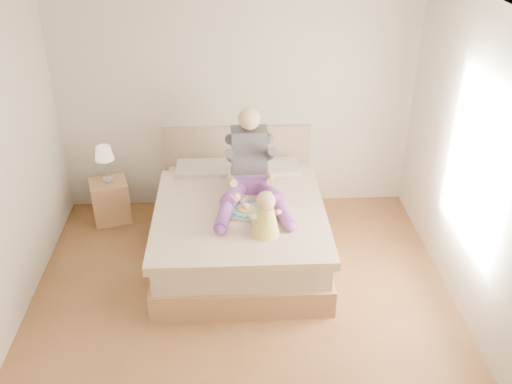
{
  "coord_description": "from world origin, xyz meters",
  "views": [
    {
      "loc": [
        -0.07,
        -3.94,
        3.57
      ],
      "look_at": [
        0.17,
        0.99,
        0.75
      ],
      "focal_mm": 40.0,
      "sensor_mm": 36.0,
      "label": 1
    }
  ],
  "objects_px": {
    "bed": "(240,224)",
    "adult": "(250,171)",
    "nightstand": "(110,201)",
    "baby": "(265,217)",
    "tray": "(255,209)"
  },
  "relations": [
    {
      "from": "bed",
      "to": "baby",
      "type": "bearing_deg",
      "value": -70.16
    },
    {
      "from": "nightstand",
      "to": "baby",
      "type": "relative_size",
      "value": 1.11
    },
    {
      "from": "bed",
      "to": "baby",
      "type": "height_order",
      "value": "baby"
    },
    {
      "from": "bed",
      "to": "adult",
      "type": "distance_m",
      "value": 0.58
    },
    {
      "from": "baby",
      "to": "tray",
      "type": "bearing_deg",
      "value": 84.31
    },
    {
      "from": "bed",
      "to": "nightstand",
      "type": "bearing_deg",
      "value": 155.79
    },
    {
      "from": "tray",
      "to": "nightstand",
      "type": "bearing_deg",
      "value": 158.57
    },
    {
      "from": "nightstand",
      "to": "baby",
      "type": "height_order",
      "value": "baby"
    },
    {
      "from": "bed",
      "to": "nightstand",
      "type": "height_order",
      "value": "bed"
    },
    {
      "from": "bed",
      "to": "adult",
      "type": "relative_size",
      "value": 1.98
    },
    {
      "from": "nightstand",
      "to": "tray",
      "type": "relative_size",
      "value": 1.0
    },
    {
      "from": "adult",
      "to": "nightstand",
      "type": "bearing_deg",
      "value": 159.4
    },
    {
      "from": "bed",
      "to": "baby",
      "type": "relative_size",
      "value": 4.91
    },
    {
      "from": "bed",
      "to": "tray",
      "type": "height_order",
      "value": "bed"
    },
    {
      "from": "nightstand",
      "to": "adult",
      "type": "bearing_deg",
      "value": -35.72
    }
  ]
}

